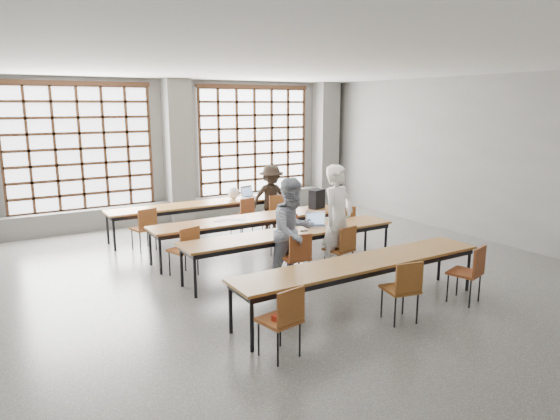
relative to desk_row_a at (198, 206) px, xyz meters
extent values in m
plane|color=#474745|center=(0.18, -3.57, -0.66)|extent=(11.00, 11.00, 0.00)
plane|color=silver|center=(0.18, -3.57, 2.84)|extent=(11.00, 11.00, 0.00)
plane|color=slate|center=(0.18, 1.93, 1.09)|extent=(10.00, 0.00, 10.00)
plane|color=slate|center=(5.18, -3.57, 1.09)|extent=(0.00, 11.00, 11.00)
cube|color=#5C5C5A|center=(0.18, 1.65, 1.09)|extent=(0.60, 0.55, 3.50)
cube|color=#5C5C5A|center=(4.68, 1.65, 1.09)|extent=(0.60, 0.55, 3.50)
cube|color=white|center=(-2.07, 1.91, 1.24)|extent=(3.20, 0.02, 2.80)
cube|color=black|center=(-2.07, 1.83, 1.24)|extent=(3.20, 0.05, 2.80)
cube|color=black|center=(-2.07, 1.83, -0.21)|extent=(3.32, 0.07, 0.10)
cube|color=black|center=(-2.07, 1.83, 2.69)|extent=(3.32, 0.07, 0.10)
cube|color=white|center=(2.43, 1.91, 1.24)|extent=(3.20, 0.02, 2.80)
cube|color=black|center=(2.43, 1.83, 1.24)|extent=(3.20, 0.05, 2.80)
cube|color=black|center=(2.43, 1.83, -0.21)|extent=(3.32, 0.07, 0.10)
cube|color=black|center=(2.43, 1.83, 2.69)|extent=(3.32, 0.07, 0.10)
cube|color=#5C5C5A|center=(0.18, 1.73, -0.41)|extent=(9.80, 0.35, 0.50)
cube|color=brown|center=(0.00, 0.00, 0.05)|extent=(4.00, 0.70, 0.04)
cube|color=black|center=(0.00, 0.00, -0.01)|extent=(3.90, 0.64, 0.08)
cylinder|color=black|center=(-1.92, -0.29, -0.32)|extent=(0.05, 0.05, 0.69)
cylinder|color=black|center=(-1.92, 0.29, -0.32)|extent=(0.05, 0.05, 0.69)
cylinder|color=black|center=(1.92, -0.29, -0.32)|extent=(0.05, 0.05, 0.69)
cylinder|color=black|center=(1.92, 0.29, -0.32)|extent=(0.05, 0.05, 0.69)
cube|color=brown|center=(0.35, -1.87, 0.05)|extent=(4.00, 0.70, 0.04)
cube|color=black|center=(0.35, -1.87, -0.01)|extent=(3.90, 0.64, 0.08)
cylinder|color=black|center=(-1.57, -2.16, -0.32)|extent=(0.05, 0.05, 0.69)
cylinder|color=black|center=(-1.57, -1.58, -0.32)|extent=(0.05, 0.05, 0.69)
cylinder|color=black|center=(2.27, -2.16, -0.32)|extent=(0.05, 0.05, 0.69)
cylinder|color=black|center=(2.27, -1.58, -0.32)|extent=(0.05, 0.05, 0.69)
cube|color=brown|center=(0.46, -3.20, 0.05)|extent=(4.00, 0.70, 0.04)
cube|color=black|center=(0.46, -3.20, -0.01)|extent=(3.90, 0.64, 0.08)
cylinder|color=black|center=(-1.46, -3.49, -0.32)|extent=(0.05, 0.05, 0.69)
cylinder|color=black|center=(-1.46, -2.91, -0.32)|extent=(0.05, 0.05, 0.69)
cylinder|color=black|center=(2.38, -3.49, -0.32)|extent=(0.05, 0.05, 0.69)
cylinder|color=black|center=(2.38, -2.91, -0.32)|extent=(0.05, 0.05, 0.69)
cube|color=brown|center=(0.40, -5.12, 0.05)|extent=(4.00, 0.70, 0.04)
cube|color=black|center=(0.40, -5.12, -0.01)|extent=(3.90, 0.64, 0.08)
cylinder|color=black|center=(-1.52, -5.41, -0.32)|extent=(0.05, 0.05, 0.69)
cylinder|color=black|center=(-1.52, -4.83, -0.32)|extent=(0.05, 0.05, 0.69)
cylinder|color=black|center=(2.32, -5.41, -0.32)|extent=(0.05, 0.05, 0.69)
cylinder|color=black|center=(2.32, -4.83, -0.32)|extent=(0.05, 0.05, 0.69)
cube|color=brown|center=(-1.40, -0.55, -0.21)|extent=(0.50, 0.50, 0.04)
cube|color=brown|center=(-1.36, -0.75, 0.02)|extent=(0.40, 0.11, 0.40)
cylinder|color=black|center=(-1.40, -0.55, -0.44)|extent=(0.02, 0.02, 0.45)
cube|color=brown|center=(0.80, -0.55, -0.21)|extent=(0.51, 0.51, 0.04)
cube|color=brown|center=(0.85, -0.74, 0.02)|extent=(0.39, 0.13, 0.40)
cylinder|color=black|center=(0.80, -0.55, -0.44)|extent=(0.02, 0.02, 0.45)
cube|color=brown|center=(1.60, -0.55, -0.21)|extent=(0.42, 0.42, 0.04)
cube|color=brown|center=(1.60, -0.75, 0.02)|extent=(0.40, 0.03, 0.40)
cylinder|color=black|center=(1.60, -0.55, -0.44)|extent=(0.02, 0.02, 0.45)
cube|color=maroon|center=(-1.25, -2.42, -0.21)|extent=(0.53, 0.53, 0.04)
cube|color=maroon|center=(-1.19, -2.61, 0.02)|extent=(0.39, 0.15, 0.40)
cylinder|color=black|center=(-1.25, -2.42, -0.44)|extent=(0.02, 0.02, 0.45)
cube|color=maroon|center=(0.75, -2.42, -0.21)|extent=(0.43, 0.43, 0.04)
cube|color=maroon|center=(0.74, -2.61, 0.02)|extent=(0.40, 0.04, 0.40)
cylinder|color=black|center=(0.75, -2.42, -0.44)|extent=(0.02, 0.02, 0.45)
cube|color=brown|center=(2.15, -2.42, -0.21)|extent=(0.46, 0.46, 0.04)
cube|color=brown|center=(2.12, -2.61, 0.02)|extent=(0.40, 0.08, 0.40)
cylinder|color=black|center=(2.15, -2.42, -0.44)|extent=(0.02, 0.02, 0.45)
cube|color=brown|center=(0.16, -3.75, -0.21)|extent=(0.45, 0.45, 0.04)
cube|color=brown|center=(0.14, -3.94, 0.02)|extent=(0.40, 0.06, 0.40)
cylinder|color=black|center=(0.16, -3.75, -0.44)|extent=(0.02, 0.02, 0.45)
cube|color=brown|center=(1.06, -3.75, -0.21)|extent=(0.49, 0.49, 0.04)
cube|color=brown|center=(1.09, -3.94, 0.02)|extent=(0.40, 0.10, 0.40)
cylinder|color=black|center=(1.06, -3.75, -0.44)|extent=(0.02, 0.02, 0.45)
cube|color=brown|center=(-1.30, -5.67, -0.21)|extent=(0.49, 0.49, 0.04)
cube|color=brown|center=(-1.26, -5.87, 0.02)|extent=(0.40, 0.10, 0.40)
cylinder|color=black|center=(-1.30, -5.67, -0.44)|extent=(0.02, 0.02, 0.45)
cube|color=brown|center=(0.60, -5.67, -0.21)|extent=(0.50, 0.50, 0.04)
cube|color=brown|center=(0.56, -5.87, 0.02)|extent=(0.40, 0.11, 0.40)
cylinder|color=black|center=(0.60, -5.67, -0.44)|extent=(0.02, 0.02, 0.45)
cube|color=brown|center=(1.90, -5.67, -0.21)|extent=(0.52, 0.52, 0.04)
cube|color=brown|center=(1.96, -5.87, 0.02)|extent=(0.39, 0.14, 0.40)
cylinder|color=black|center=(1.90, -5.67, -0.44)|extent=(0.02, 0.02, 0.45)
imported|color=white|center=(1.06, -3.70, 0.29)|extent=(0.80, 0.65, 1.90)
imported|color=#172646|center=(0.16, -3.70, 0.21)|extent=(0.95, 0.79, 1.75)
imported|color=black|center=(1.60, -0.50, 0.10)|extent=(1.09, 0.76, 1.54)
cube|color=#B6B5BA|center=(1.01, -3.15, 0.08)|extent=(0.44, 0.39, 0.02)
cube|color=black|center=(1.00, -3.15, 0.09)|extent=(0.35, 0.29, 0.00)
cube|color=#B6B5BA|center=(1.07, -3.02, 0.20)|extent=(0.35, 0.22, 0.26)
cube|color=#93C0FF|center=(1.06, -3.03, 0.17)|extent=(0.30, 0.18, 0.21)
cube|color=#B3B4B8|center=(1.35, 0.05, 0.08)|extent=(0.42, 0.35, 0.02)
cube|color=black|center=(1.35, 0.04, 0.09)|extent=(0.34, 0.26, 0.00)
cube|color=#B3B4B8|center=(1.31, 0.18, 0.20)|extent=(0.36, 0.17, 0.26)
cube|color=#92C4FD|center=(1.31, 0.17, 0.17)|extent=(0.31, 0.14, 0.21)
ellipsoid|color=white|center=(1.41, -3.22, 0.08)|extent=(0.11, 0.09, 0.04)
cube|color=#2E7E29|center=(0.41, -3.12, 0.11)|extent=(0.27, 0.18, 0.09)
cube|color=black|center=(0.64, -3.30, 0.07)|extent=(0.13, 0.07, 0.01)
cube|color=silver|center=(-0.25, -1.82, 0.07)|extent=(0.36, 0.34, 0.00)
cube|color=white|center=(0.05, -1.92, 0.07)|extent=(0.36, 0.32, 0.00)
cube|color=black|center=(1.95, -1.82, 0.27)|extent=(0.36, 0.28, 0.40)
ellipsoid|color=white|center=(0.90, 0.05, 0.21)|extent=(0.29, 0.24, 0.29)
cube|color=#9F2413|center=(-1.30, -5.67, -0.16)|extent=(0.22, 0.16, 0.06)
camera|label=1|loc=(-4.05, -10.27, 2.22)|focal=32.00mm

